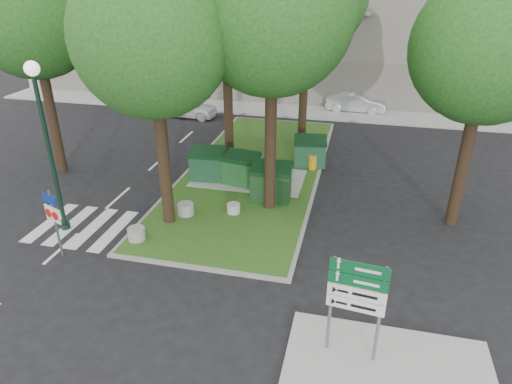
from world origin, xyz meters
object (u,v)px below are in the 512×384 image
(dumpster_d, at_px, (310,152))
(traffic_sign_pole, at_px, (54,215))
(dumpster_c, at_px, (271,182))
(street_lamp, at_px, (45,130))
(car_white, at_px, (187,107))
(car_silver, at_px, (356,102))
(litter_bin, at_px, (312,162))
(dumpster_a, at_px, (208,164))
(tree_street_right, at_px, (494,32))
(bollard_left, at_px, (136,234))
(dumpster_b, at_px, (241,169))
(directional_sign, at_px, (357,295))
(tree_median_near_left, at_px, (154,21))
(bollard_right, at_px, (234,208))
(tree_median_mid, at_px, (228,14))
(bollard_mid, at_px, (186,209))

(dumpster_d, relative_size, traffic_sign_pole, 0.68)
(dumpster_c, xyz_separation_m, street_lamp, (-7.05, -4.00, 3.02))
(car_white, height_order, car_silver, car_white)
(litter_bin, distance_m, traffic_sign_pole, 11.80)
(dumpster_a, height_order, street_lamp, street_lamp)
(tree_street_right, xyz_separation_m, bollard_left, (-11.19, -4.06, -6.64))
(tree_street_right, distance_m, dumpster_b, 10.83)
(dumpster_a, xyz_separation_m, street_lamp, (-3.85, -5.33, 3.06))
(litter_bin, bearing_deg, dumpster_c, -110.42)
(dumpster_d, distance_m, traffic_sign_pole, 12.04)
(street_lamp, bearing_deg, dumpster_b, 43.62)
(litter_bin, xyz_separation_m, street_lamp, (-8.35, -7.50, 3.41))
(directional_sign, bearing_deg, dumpster_d, 108.86)
(car_white, bearing_deg, dumpster_c, -140.05)
(tree_street_right, height_order, directional_sign, tree_street_right)
(tree_median_near_left, distance_m, directional_sign, 10.25)
(street_lamp, bearing_deg, car_silver, 61.36)
(street_lamp, height_order, car_silver, street_lamp)
(tree_median_near_left, bearing_deg, bollard_right, 27.96)
(car_silver, bearing_deg, dumpster_c, 169.45)
(bollard_right, bearing_deg, street_lamp, -157.32)
(directional_sign, distance_m, car_white, 21.78)
(dumpster_d, bearing_deg, directional_sign, -86.28)
(dumpster_d, distance_m, bollard_left, 9.69)
(tree_median_mid, bearing_deg, dumpster_b, -65.24)
(bollard_mid, relative_size, litter_bin, 0.90)
(tree_street_right, distance_m, dumpster_a, 12.17)
(dumpster_a, distance_m, bollard_right, 3.55)
(tree_median_near_left, xyz_separation_m, tree_street_right, (10.50, 2.50, -0.33))
(dumpster_d, height_order, litter_bin, dumpster_d)
(traffic_sign_pole, relative_size, car_silver, 0.63)
(street_lamp, bearing_deg, bollard_left, -4.45)
(dumpster_b, xyz_separation_m, litter_bin, (2.90, 2.30, -0.33))
(dumpster_a, bearing_deg, tree_street_right, -13.90)
(traffic_sign_pole, distance_m, directional_sign, 10.00)
(tree_street_right, distance_m, bollard_right, 10.79)
(bollard_left, distance_m, litter_bin, 9.38)
(tree_median_mid, height_order, directional_sign, tree_median_mid)
(bollard_left, height_order, directional_sign, directional_sign)
(dumpster_d, relative_size, litter_bin, 2.40)
(tree_median_near_left, relative_size, dumpster_c, 6.11)
(dumpster_d, distance_m, car_white, 11.04)
(litter_bin, distance_m, directional_sign, 11.77)
(litter_bin, bearing_deg, street_lamp, -138.09)
(tree_median_near_left, xyz_separation_m, car_white, (-4.46, 13.22, -6.65))
(dumpster_b, relative_size, traffic_sign_pole, 0.68)
(dumpster_b, height_order, traffic_sign_pole, traffic_sign_pole)
(dumpster_a, relative_size, bollard_right, 3.20)
(dumpster_d, height_order, traffic_sign_pole, traffic_sign_pole)
(dumpster_b, xyz_separation_m, car_silver, (4.51, 13.05, -0.15))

